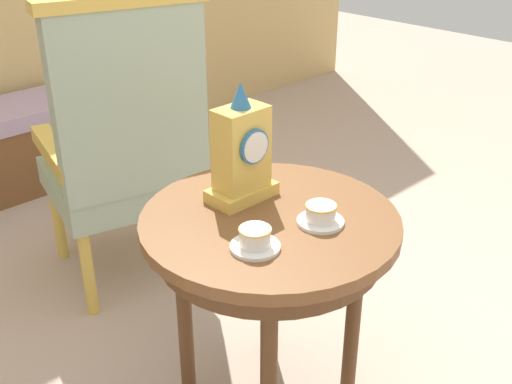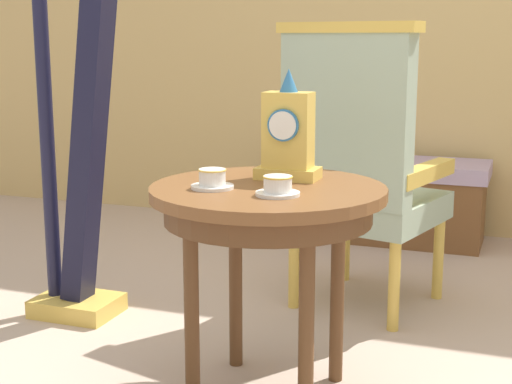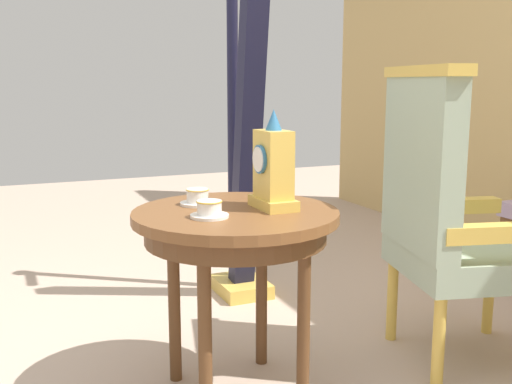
% 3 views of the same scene
% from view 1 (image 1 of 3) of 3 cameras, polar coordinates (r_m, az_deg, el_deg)
% --- Properties ---
extents(side_table, '(0.70, 0.70, 0.66)m').
position_cam_1_polar(side_table, '(1.71, 1.24, -4.54)').
color(side_table, brown).
rests_on(side_table, ground).
extents(teacup_left, '(0.12, 0.12, 0.06)m').
position_cam_1_polar(teacup_left, '(1.52, -0.08, -4.31)').
color(teacup_left, white).
rests_on(teacup_left, side_table).
extents(teacup_right, '(0.12, 0.12, 0.06)m').
position_cam_1_polar(teacup_right, '(1.64, 5.87, -2.07)').
color(teacup_right, white).
rests_on(teacup_right, side_table).
extents(mantel_clock, '(0.19, 0.11, 0.34)m').
position_cam_1_polar(mantel_clock, '(1.71, -1.30, 3.46)').
color(mantel_clock, gold).
rests_on(mantel_clock, side_table).
extents(armchair, '(0.66, 0.65, 1.14)m').
position_cam_1_polar(armchair, '(2.34, -11.75, 4.24)').
color(armchair, '#9EB299').
rests_on(armchair, ground).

